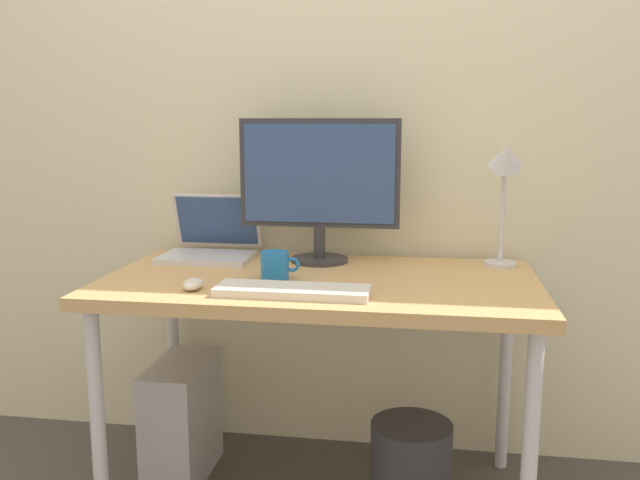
{
  "coord_description": "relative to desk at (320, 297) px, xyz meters",
  "views": [
    {
      "loc": [
        0.33,
        -2.07,
        1.25
      ],
      "look_at": [
        0.0,
        0.0,
        0.88
      ],
      "focal_mm": 38.12,
      "sensor_mm": 36.0,
      "label": 1
    }
  ],
  "objects": [
    {
      "name": "monitor",
      "position": [
        -0.04,
        0.24,
        0.35
      ],
      "size": [
        0.56,
        0.2,
        0.5
      ],
      "color": "#333338",
      "rests_on": "desk"
    },
    {
      "name": "desk",
      "position": [
        0.0,
        0.0,
        0.0
      ],
      "size": [
        1.36,
        0.74,
        0.76
      ],
      "color": "tan",
      "rests_on": "ground_plane"
    },
    {
      "name": "keyboard",
      "position": [
        -0.04,
        -0.23,
        0.08
      ],
      "size": [
        0.44,
        0.14,
        0.02
      ],
      "primitive_type": "cube",
      "color": "silver",
      "rests_on": "desk"
    },
    {
      "name": "laptop",
      "position": [
        -0.44,
        0.26,
        0.12
      ],
      "size": [
        0.32,
        0.29,
        0.22
      ],
      "color": "silver",
      "rests_on": "desk"
    },
    {
      "name": "computer_tower",
      "position": [
        -0.5,
        0.06,
        -0.48
      ],
      "size": [
        0.18,
        0.36,
        0.42
      ],
      "primitive_type": "cube",
      "color": "#B2B2B7",
      "rests_on": "ground_plane"
    },
    {
      "name": "mouse",
      "position": [
        -0.34,
        -0.21,
        0.08
      ],
      "size": [
        0.06,
        0.09,
        0.03
      ],
      "primitive_type": "ellipsoid",
      "color": "silver",
      "rests_on": "desk"
    },
    {
      "name": "coffee_mug",
      "position": [
        -0.13,
        -0.05,
        0.11
      ],
      "size": [
        0.12,
        0.09,
        0.09
      ],
      "color": "#1E72BF",
      "rests_on": "desk"
    },
    {
      "name": "back_wall",
      "position": [
        0.0,
        0.43,
        0.61
      ],
      "size": [
        4.4,
        0.04,
        2.6
      ],
      "primitive_type": "cube",
      "color": "beige",
      "rests_on": "ground_plane"
    },
    {
      "name": "wastebasket",
      "position": [
        0.3,
        -0.04,
        -0.54
      ],
      "size": [
        0.26,
        0.26,
        0.3
      ],
      "primitive_type": "cylinder",
      "color": "#333338",
      "rests_on": "ground_plane"
    },
    {
      "name": "desk_lamp",
      "position": [
        0.58,
        0.24,
        0.38
      ],
      "size": [
        0.11,
        0.16,
        0.44
      ],
      "color": "silver",
      "rests_on": "desk"
    }
  ]
}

